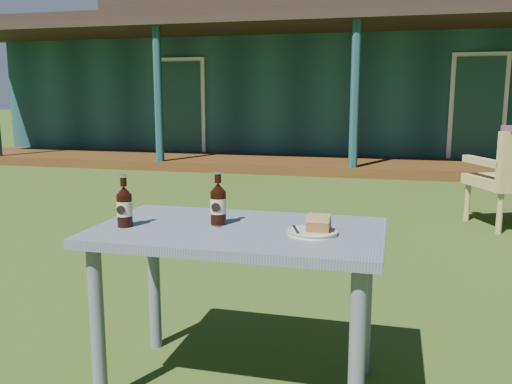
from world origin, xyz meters
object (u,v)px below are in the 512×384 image
(cola_bottle_far, at_px, (124,206))
(cafe_table, at_px, (238,251))
(cola_bottle_near, at_px, (218,203))
(plate, at_px, (312,232))
(cake_slice, at_px, (319,223))

(cola_bottle_far, bearing_deg, cafe_table, 11.72)
(cafe_table, height_order, cola_bottle_far, cola_bottle_far)
(cafe_table, xyz_separation_m, cola_bottle_near, (-0.10, 0.04, 0.19))
(cafe_table, bearing_deg, plate, -5.00)
(cafe_table, xyz_separation_m, plate, (0.32, -0.03, 0.11))
(plate, distance_m, cola_bottle_near, 0.43)
(cola_bottle_near, bearing_deg, cafe_table, -20.16)
(cake_slice, height_order, cola_bottle_near, cola_bottle_near)
(cafe_table, height_order, plate, plate)
(cafe_table, height_order, cola_bottle_near, cola_bottle_near)
(plate, height_order, cola_bottle_near, cola_bottle_near)
(cafe_table, bearing_deg, cola_bottle_near, 159.84)
(cola_bottle_near, height_order, cola_bottle_far, cola_bottle_near)
(cake_slice, relative_size, cola_bottle_near, 0.40)
(cake_slice, bearing_deg, plate, -158.53)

